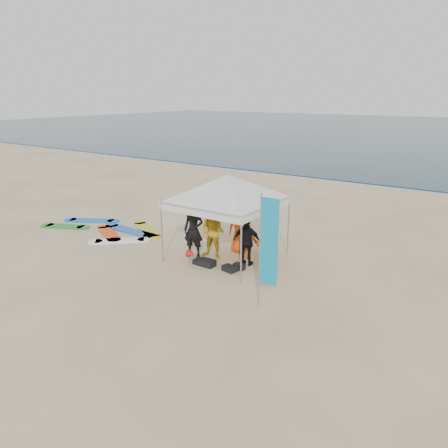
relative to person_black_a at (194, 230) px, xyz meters
name	(u,v)px	position (x,y,z in m)	size (l,w,h in m)	color
ground	(159,277)	(0.24, -2.09, -0.95)	(120.00, 120.00, 0.00)	beige
shoreline_foam	(352,182)	(0.24, 16.11, -0.95)	(160.00, 1.20, 0.01)	silver
person_black_a	(194,230)	(0.00, 0.00, 0.00)	(0.69, 0.46, 1.90)	black
person_yellow	(213,233)	(0.66, 0.23, -0.05)	(0.88, 0.69, 1.81)	gold
person_orange_a	(245,234)	(1.60, 0.83, -0.09)	(1.11, 0.64, 1.72)	#D55812
person_black_b	(247,242)	(2.00, 0.31, -0.12)	(0.97, 0.41, 1.66)	black
person_orange_b	(240,229)	(1.12, 1.25, -0.09)	(0.84, 0.55, 1.73)	#FF5B16
person_seated	(270,252)	(2.69, 0.63, -0.44)	(0.95, 0.30, 1.02)	#C47611
canopy_tent	(227,175)	(1.06, 0.50, 1.96)	(4.43, 4.43, 3.34)	#A5A5A8
feather_flag	(268,243)	(4.01, -2.00, 0.88)	(0.53, 0.04, 3.12)	#A5A5A8
marker_pennant	(191,254)	(0.65, -0.95, -0.46)	(0.28, 0.28, 0.64)	#A5A5A8
gear_pile	(215,264)	(1.21, -0.43, -0.86)	(1.75, 0.67, 0.22)	black
surfboard_spread	(112,230)	(-4.60, 0.34, -0.92)	(5.17, 3.19, 0.07)	gold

